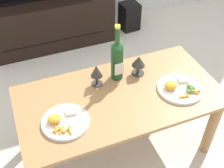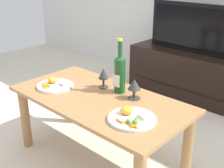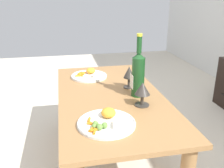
% 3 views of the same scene
% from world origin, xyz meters
% --- Properties ---
extents(ground_plane, '(6.40, 6.40, 0.00)m').
position_xyz_m(ground_plane, '(0.00, 0.00, 0.00)').
color(ground_plane, beige).
extents(dining_table, '(1.25, 0.64, 0.51)m').
position_xyz_m(dining_table, '(0.00, 0.00, 0.42)').
color(dining_table, '#9E7042').
rests_on(dining_table, ground_plane).
extents(tv_stand, '(1.28, 0.44, 0.50)m').
position_xyz_m(tv_stand, '(-0.15, 1.50, 0.25)').
color(tv_stand, black).
rests_on(tv_stand, ground_plane).
extents(floor_speaker, '(0.21, 0.21, 0.30)m').
position_xyz_m(floor_speaker, '(0.74, 1.47, 0.15)').
color(floor_speaker, black).
rests_on(floor_speaker, ground_plane).
extents(wine_bottle, '(0.08, 0.08, 0.39)m').
position_xyz_m(wine_bottle, '(0.05, 0.16, 0.66)').
color(wine_bottle, '#19471E').
rests_on(wine_bottle, dining_table).
extents(goblet_left, '(0.07, 0.07, 0.15)m').
position_xyz_m(goblet_left, '(-0.10, 0.15, 0.61)').
color(goblet_left, '#38332D').
rests_on(goblet_left, dining_table).
extents(goblet_right, '(0.09, 0.09, 0.14)m').
position_xyz_m(goblet_right, '(0.19, 0.15, 0.61)').
color(goblet_right, '#38332D').
rests_on(goblet_right, dining_table).
extents(dinner_plate_left, '(0.27, 0.27, 0.05)m').
position_xyz_m(dinner_plate_left, '(-0.37, -0.09, 0.53)').
color(dinner_plate_left, white).
rests_on(dinner_plate_left, dining_table).
extents(dinner_plate_right, '(0.29, 0.29, 0.06)m').
position_xyz_m(dinner_plate_right, '(0.36, -0.09, 0.53)').
color(dinner_plate_right, white).
rests_on(dinner_plate_right, dining_table).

